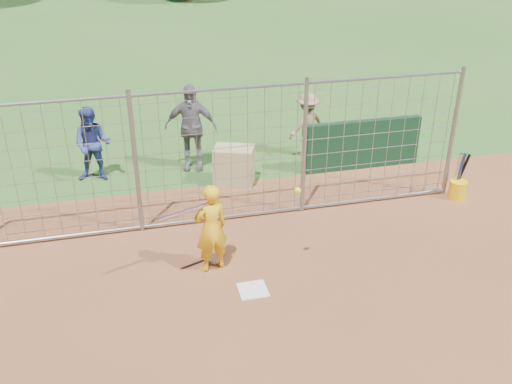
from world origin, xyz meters
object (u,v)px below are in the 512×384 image
object	(u,v)px
bystander_a	(93,145)
bystander_b	(191,127)
batter	(211,228)
bucket_with_bats	(458,187)
equipment_bin	(234,166)
bystander_c	(307,124)

from	to	relation	value
bystander_a	bystander_b	bearing A→B (deg)	15.04
bystander_b	batter	bearing A→B (deg)	-80.28
bucket_with_bats	bystander_a	bearing A→B (deg)	159.33
batter	bystander_b	size ratio (longest dim) A/B	0.79
equipment_bin	bystander_b	bearing A→B (deg)	148.40
equipment_bin	bucket_with_bats	distance (m)	4.49
bystander_a	equipment_bin	bearing A→B (deg)	-5.26
bucket_with_bats	bystander_b	bearing A→B (deg)	150.86
bystander_c	equipment_bin	xyz separation A→B (m)	(-1.94, -1.10, -0.34)
bystander_a	bucket_with_bats	xyz separation A→B (m)	(6.93, -2.61, -0.55)
batter	bucket_with_bats	distance (m)	5.31
bystander_a	bystander_c	xyz separation A→B (m)	(4.73, 0.22, -0.06)
bucket_with_bats	bystander_c	bearing A→B (deg)	127.80
bystander_a	bystander_c	bearing A→B (deg)	14.88
bystander_a	bystander_c	world-z (taller)	bystander_a
batter	bystander_a	distance (m)	4.24
bystander_c	equipment_bin	size ratio (longest dim) A/B	1.84
bystander_c	batter	bearing A→B (deg)	31.23
bystander_b	equipment_bin	distance (m)	1.34
bystander_b	bystander_c	bearing A→B (deg)	16.12
bystander_b	equipment_bin	world-z (taller)	bystander_b
bystander_b	bucket_with_bats	bearing A→B (deg)	-15.60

